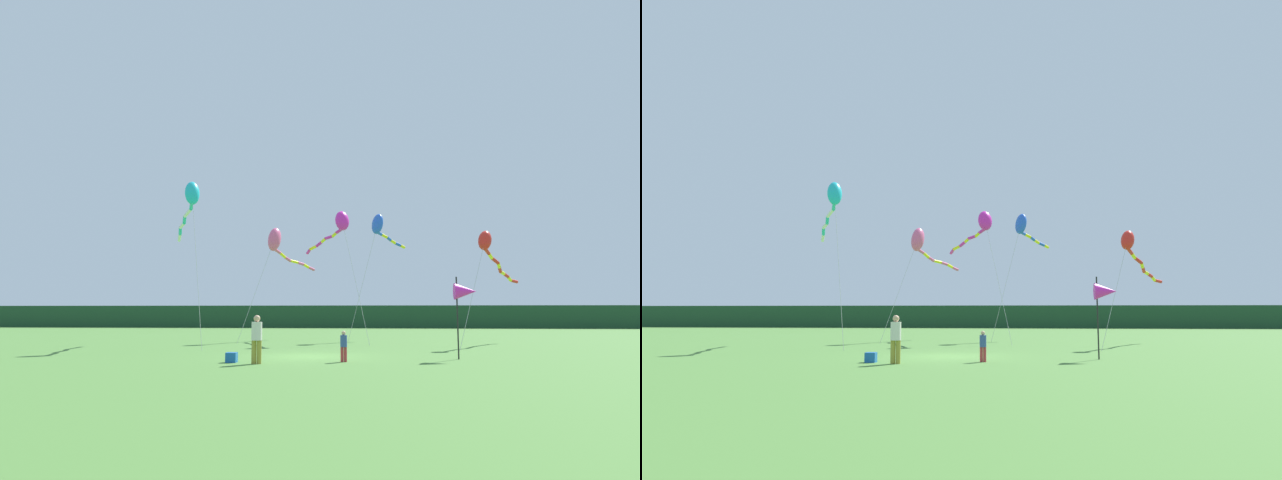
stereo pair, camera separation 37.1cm
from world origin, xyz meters
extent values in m
plane|color=#477533|center=(0.00, 0.00, 0.00)|extent=(120.00, 120.00, 0.00)
cube|color=#1E4228|center=(0.00, 45.00, 1.37)|extent=(108.00, 2.71, 2.73)
cylinder|color=olive|center=(-1.65, -3.63, 0.43)|extent=(0.18, 0.18, 0.86)
cylinder|color=olive|center=(-1.45, -3.63, 0.43)|extent=(0.18, 0.18, 0.86)
cylinder|color=silver|center=(-1.55, -3.63, 1.21)|extent=(0.40, 0.40, 0.68)
sphere|color=tan|center=(-1.55, -3.63, 1.67)|extent=(0.25, 0.25, 0.25)
cylinder|color=#B23338|center=(1.60, -2.53, 0.29)|extent=(0.12, 0.12, 0.57)
cylinder|color=#B23338|center=(1.73, -2.53, 0.29)|extent=(0.12, 0.12, 0.57)
cylinder|color=#334C8C|center=(1.66, -2.53, 0.80)|extent=(0.26, 0.26, 0.45)
sphere|color=tan|center=(1.66, -2.53, 1.11)|extent=(0.17, 0.17, 0.17)
cube|color=#1959B2|center=(-2.62, -3.13, 0.19)|extent=(0.40, 0.40, 0.38)
cylinder|color=black|center=(6.30, -0.93, 1.69)|extent=(0.06, 0.06, 3.37)
cone|color=#E026B2|center=(6.65, -0.93, 2.77)|extent=(0.90, 0.70, 0.70)
cylinder|color=#B2B2B2|center=(8.22, 5.76, 2.99)|extent=(2.20, 3.59, 5.98)
ellipsoid|color=red|center=(9.31, 7.54, 5.97)|extent=(1.20, 1.30, 1.36)
cylinder|color=red|center=(9.48, 7.88, 5.39)|extent=(0.54, 0.81, 0.40)
cylinder|color=yellow|center=(9.80, 8.56, 5.20)|extent=(0.51, 0.81, 0.38)
cylinder|color=red|center=(10.20, 9.19, 4.97)|extent=(0.69, 0.75, 0.45)
cylinder|color=yellow|center=(10.56, 9.83, 4.75)|extent=(0.43, 0.82, 0.38)
cylinder|color=red|center=(10.79, 10.55, 4.54)|extent=(0.44, 0.83, 0.42)
cylinder|color=yellow|center=(11.09, 11.24, 4.38)|extent=(0.54, 0.78, 0.28)
cylinder|color=red|center=(11.47, 11.89, 4.26)|extent=(0.59, 0.78, 0.34)
cylinder|color=yellow|center=(11.83, 12.54, 4.09)|extent=(0.53, 0.81, 0.40)
cylinder|color=red|center=(12.27, 13.14, 3.95)|extent=(0.69, 0.69, 0.28)
cylinder|color=#B2B2B2|center=(2.33, 13.41, 4.06)|extent=(2.09, 2.06, 8.12)
ellipsoid|color=blue|center=(3.36, 14.43, 8.11)|extent=(1.30, 1.30, 1.59)
cylinder|color=blue|center=(3.50, 14.64, 7.47)|extent=(0.47, 0.56, 0.30)
cylinder|color=yellow|center=(3.84, 15.00, 7.34)|extent=(0.56, 0.51, 0.35)
cylinder|color=blue|center=(4.18, 15.37, 7.18)|extent=(0.48, 0.58, 0.35)
cylinder|color=yellow|center=(4.48, 15.76, 7.01)|extent=(0.53, 0.55, 0.36)
cylinder|color=blue|center=(4.85, 16.10, 6.86)|extent=(0.56, 0.50, 0.33)
cylinder|color=yellow|center=(5.20, 16.46, 6.73)|extent=(0.49, 0.55, 0.30)
cylinder|color=#B2B2B2|center=(1.86, 9.40, 3.89)|extent=(1.71, 2.95, 7.79)
ellipsoid|color=#E026B2|center=(1.02, 10.87, 7.78)|extent=(1.34, 1.40, 1.47)
cylinder|color=#E026B2|center=(0.82, 11.19, 7.19)|extent=(0.58, 0.78, 0.34)
cylinder|color=yellow|center=(0.48, 11.86, 7.05)|extent=(0.50, 0.81, 0.33)
cylinder|color=#E026B2|center=(0.06, 12.48, 6.94)|extent=(0.68, 0.70, 0.28)
cylinder|color=yellow|center=(-0.35, 13.10, 6.84)|extent=(0.49, 0.80, 0.32)
cylinder|color=#E026B2|center=(-0.71, 13.76, 6.66)|extent=(0.63, 0.78, 0.42)
cylinder|color=yellow|center=(-1.19, 14.35, 6.47)|extent=(0.69, 0.72, 0.35)
cylinder|color=#E026B2|center=(-1.59, 14.98, 6.28)|extent=(0.50, 0.83, 0.41)
cylinder|color=#B2B2B2|center=(-6.46, 4.34, 4.29)|extent=(1.52, 2.29, 8.59)
ellipsoid|color=#1EB7CC|center=(-7.21, 5.47, 8.59)|extent=(1.18, 1.21, 1.47)
cylinder|color=#1EB7CC|center=(-7.38, 5.91, 7.94)|extent=(0.55, 1.00, 0.39)
cylinder|color=white|center=(-7.86, 6.73, 7.71)|extent=(0.79, 0.91, 0.47)
cylinder|color=#1EB7CC|center=(-8.32, 7.55, 7.44)|extent=(0.54, 1.01, 0.45)
cylinder|color=white|center=(-8.75, 8.40, 7.24)|extent=(0.70, 0.94, 0.34)
cylinder|color=#1EB7CC|center=(-9.16, 9.25, 7.02)|extent=(0.53, 1.02, 0.48)
cylinder|color=white|center=(-9.50, 10.15, 6.73)|extent=(0.57, 1.01, 0.48)
cylinder|color=#B2B2B2|center=(-4.54, 10.93, 3.42)|extent=(1.74, 3.21, 6.85)
ellipsoid|color=#E5598C|center=(-3.68, 12.53, 6.84)|extent=(1.37, 1.63, 1.88)
cylinder|color=#E5598C|center=(-3.55, 12.87, 6.09)|extent=(0.47, 0.80, 0.38)
cylinder|color=yellow|center=(-3.29, 13.56, 5.88)|extent=(0.45, 0.82, 0.43)
cylinder|color=#E5598C|center=(-3.03, 14.24, 5.66)|extent=(0.49, 0.80, 0.38)
cylinder|color=yellow|center=(-2.66, 14.87, 5.53)|extent=(0.63, 0.72, 0.28)
cylinder|color=#E5598C|center=(-2.26, 15.48, 5.44)|extent=(0.54, 0.76, 0.28)
cylinder|color=yellow|center=(-1.93, 16.14, 5.33)|extent=(0.49, 0.79, 0.35)
cylinder|color=#E5598C|center=(-1.61, 16.80, 5.17)|extent=(0.55, 0.78, 0.35)
camera|label=1|loc=(2.62, -24.22, 1.91)|focal=30.86mm
camera|label=2|loc=(2.99, -24.19, 1.91)|focal=30.86mm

